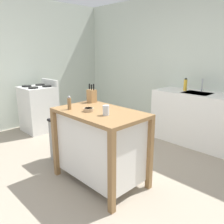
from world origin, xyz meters
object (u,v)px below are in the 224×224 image
Objects in this scene: drinking_cup at (106,110)px; stove at (39,108)px; kitchen_island at (100,143)px; bottle_dish_soap at (185,85)px; bowl_ceramic_small at (89,110)px; sink_faucet at (202,85)px; knife_block at (92,96)px; pepper_grinder at (69,103)px; trash_bin at (63,140)px.

drinking_cup is 2.53m from stove.
bottle_dish_soap is (-0.03, 2.02, 0.49)m from kitchen_island.
stove is (-2.19, 0.47, -0.47)m from bowl_ceramic_small.
sink_faucet reaches higher than kitchen_island.
bottle_dish_soap reaches higher than kitchen_island.
drinking_cup is at bearing -26.39° from knife_block.
pepper_grinder is at bearing -97.19° from bottle_dish_soap.
drinking_cup is 2.09m from bottle_dish_soap.
pepper_grinder reaches higher than trash_bin.
sink_faucet is (0.65, 1.89, 0.01)m from knife_block.
kitchen_island is 0.68m from knife_block.
drinking_cup is (0.18, -0.06, 0.45)m from kitchen_island.
knife_block is 0.48m from bowl_ceramic_small.
pepper_grinder is (-0.23, -0.10, 0.05)m from bowl_ceramic_small.
knife_block is 2.00m from sink_faucet.
bowl_ceramic_small is 2.12m from bottle_dish_soap.
bowl_ceramic_small is 0.93m from trash_bin.
knife_block is (-0.42, 0.23, 0.49)m from kitchen_island.
bottle_dish_soap is 2.83m from stove.
bottle_dish_soap is (-0.20, 2.08, 0.04)m from drinking_cup.
knife_block is at bearing 34.86° from trash_bin.
knife_block is 0.67m from drinking_cup.
knife_block reaches higher than kitchen_island.
drinking_cup is at bearing 15.74° from pepper_grinder.
sink_faucet reaches higher than bowl_ceramic_small.
sink_faucet is (0.53, 2.32, 0.02)m from pepper_grinder.
kitchen_island is at bearing -28.92° from knife_block.
bottle_dish_soap is at bearing 77.59° from knife_block.
pepper_grinder is at bearing -156.29° from bowl_ceramic_small.
drinking_cup is 2.19m from sink_faucet.
trash_bin is at bearing -178.60° from kitchen_island.
knife_block reaches higher than stove.
sink_faucet is (0.05, 2.19, 0.05)m from drinking_cup.
trash_bin is 1.55m from stove.
stove reaches higher than bowl_ceramic_small.
stove reaches higher than kitchen_island.
bowl_ceramic_small is 0.73× the size of pepper_grinder.
kitchen_island is 2.08m from bottle_dish_soap.
pepper_grinder reaches higher than bowl_ceramic_small.
drinking_cup is (0.25, 0.04, 0.03)m from bowl_ceramic_small.
bowl_ceramic_small is 0.12× the size of stove.
knife_block is at bearing -4.39° from stove.
knife_block is 1.93m from stove.
pepper_grinder reaches higher than kitchen_island.
bowl_ceramic_small is at bearing -6.53° from trash_bin.
pepper_grinder is (-0.31, -0.20, 0.47)m from kitchen_island.
trash_bin is at bearing -110.29° from bottle_dish_soap.
kitchen_island is at bearing 33.22° from pepper_grinder.
bowl_ceramic_small is at bearing -12.18° from stove.
drinking_cup reaches higher than kitchen_island.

